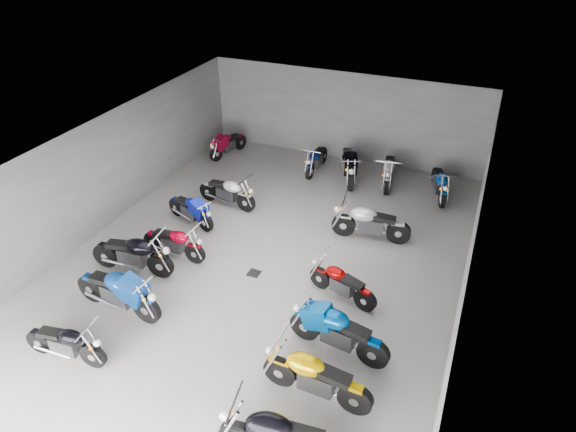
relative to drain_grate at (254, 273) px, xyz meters
name	(u,v)px	position (x,y,z in m)	size (l,w,h in m)	color
ground	(262,263)	(0.00, 0.50, -0.01)	(14.00, 14.00, 0.00)	#9F9C97
wall_back	(344,117)	(0.00, 7.50, 1.59)	(10.00, 0.10, 3.20)	gray
wall_left	(100,176)	(-5.00, 0.50, 1.59)	(0.10, 14.00, 3.20)	gray
wall_right	(469,257)	(5.00, 0.50, 1.59)	(0.10, 14.00, 3.20)	gray
ceiling	(259,152)	(0.00, 0.50, 3.21)	(10.00, 14.00, 0.04)	black
drain_grate	(254,273)	(0.00, 0.00, 0.00)	(0.32, 0.32, 0.01)	black
motorcycle_left_a	(65,343)	(-2.32, -4.07, 0.45)	(1.91, 0.42, 0.84)	black
motorcycle_left_b	(118,292)	(-2.25, -2.45, 0.56)	(2.38, 0.51, 1.05)	black
motorcycle_left_c	(133,254)	(-2.87, -1.09, 0.54)	(2.27, 0.51, 1.00)	black
motorcycle_left_d	(174,242)	(-2.27, -0.14, 0.46)	(1.92, 0.39, 0.85)	black
motorcycle_left_e	(191,210)	(-2.75, 1.47, 0.45)	(1.83, 0.72, 0.83)	black
motorcycle_left_f	(227,192)	(-2.24, 2.78, 0.48)	(2.03, 0.46, 0.89)	black
motorcycle_right_b	(315,377)	(2.76, -2.99, 0.53)	(2.24, 0.46, 0.98)	black
motorcycle_right_c	(337,331)	(2.77, -1.70, 0.54)	(2.27, 0.54, 1.00)	black
motorcycle_right_d	(342,283)	(2.34, -0.03, 0.44)	(1.82, 0.67, 0.82)	black
motorcycle_right_f	(370,223)	(2.32, 2.68, 0.53)	(2.22, 0.53, 0.98)	black
motorcycle_back_a	(228,144)	(-4.01, 6.06, 0.45)	(0.60, 1.85, 0.83)	black
motorcycle_back_c	(316,159)	(-0.51, 6.08, 0.46)	(0.37, 1.92, 0.85)	black
motorcycle_back_d	(349,164)	(0.70, 5.94, 0.56)	(1.00, 2.25, 1.03)	black
motorcycle_back_e	(389,170)	(2.04, 6.12, 0.50)	(0.54, 2.10, 0.93)	black
motorcycle_back_f	(440,183)	(3.74, 5.90, 0.48)	(0.75, 1.96, 0.89)	black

